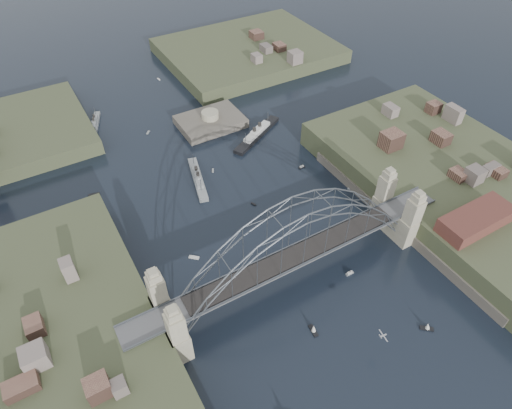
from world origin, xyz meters
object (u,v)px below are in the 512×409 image
object	(u,v)px
naval_cruiser_near	(198,178)
naval_cruiser_far	(95,123)
fort_island	(211,126)
ocean_liner	(257,134)
wharf_shed	(476,220)
bridge	(296,245)

from	to	relation	value
naval_cruiser_near	naval_cruiser_far	xyz separation A→B (m)	(-18.44, 45.52, -0.15)
fort_island	ocean_liner	world-z (taller)	ocean_liner
fort_island	naval_cruiser_near	world-z (taller)	naval_cruiser_near
wharf_shed	naval_cruiser_far	xyz separation A→B (m)	(-67.09, 104.46, -9.22)
naval_cruiser_near	naval_cruiser_far	distance (m)	49.11
fort_island	bridge	bearing A→B (deg)	-99.73
naval_cruiser_near	naval_cruiser_far	world-z (taller)	naval_cruiser_near
fort_island	ocean_liner	distance (m)	17.67
wharf_shed	naval_cruiser_far	distance (m)	124.49
naval_cruiser_near	ocean_liner	bearing A→B (deg)	21.97
fort_island	ocean_liner	size ratio (longest dim) A/B	0.95
bridge	naval_cruiser_far	world-z (taller)	bridge
bridge	ocean_liner	distance (m)	61.42
bridge	naval_cruiser_far	bearing A→B (deg)	104.32
bridge	ocean_liner	size ratio (longest dim) A/B	3.64
ocean_liner	wharf_shed	bearing A→B (deg)	-73.01
naval_cruiser_far	naval_cruiser_near	bearing A→B (deg)	-67.94
naval_cruiser_near	fort_island	bearing A→B (deg)	56.40
naval_cruiser_near	wharf_shed	bearing A→B (deg)	-50.47
fort_island	wharf_shed	xyz separation A→B (m)	(32.00, -84.00, 10.34)
bridge	fort_island	xyz separation A→B (m)	(12.00, 70.00, -12.66)
wharf_shed	ocean_liner	distance (m)	73.70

